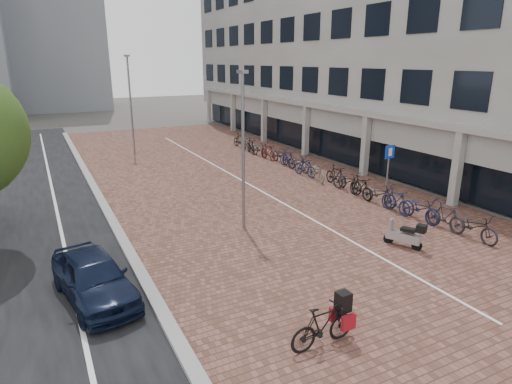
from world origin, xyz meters
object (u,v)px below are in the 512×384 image
Objects in this scene: scooter_front at (404,234)px; parking_sign at (389,165)px; car_navy at (94,277)px; hero_bike at (323,325)px.

parking_sign is (2.61, 3.72, 1.39)m from scooter_front.
car_navy reaches higher than scooter_front.
hero_bike is at bearing -55.87° from car_navy.
car_navy is at bearing -176.83° from parking_sign.
parking_sign is (8.31, 7.00, 1.33)m from hero_bike.
car_navy is 1.41× the size of parking_sign.
hero_bike is 10.94m from parking_sign.
scooter_front is (10.00, -1.20, -0.18)m from car_navy.
hero_bike is 6.57m from scooter_front.
car_navy is 6.21m from hero_bike.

